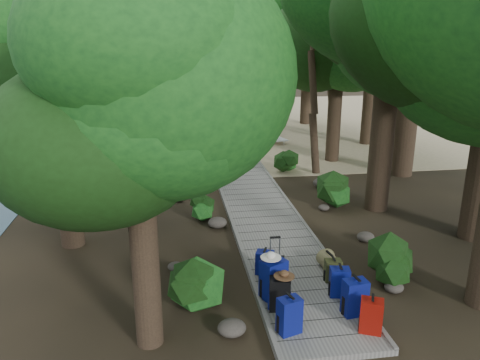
{
  "coord_description": "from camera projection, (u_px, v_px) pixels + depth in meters",
  "views": [
    {
      "loc": [
        -2.51,
        -10.95,
        5.01
      ],
      "look_at": [
        -0.59,
        1.73,
        1.0
      ],
      "focal_mm": 35.0,
      "sensor_mm": 36.0,
      "label": 1
    }
  ],
  "objects": [
    {
      "name": "ground",
      "position": [
        272.0,
        235.0,
        12.19
      ],
      "size": [
        120.0,
        120.0,
        0.0
      ],
      "primitive_type": "plane",
      "color": "#2F2517",
      "rests_on": "ground"
    },
    {
      "name": "backpack_right_a",
      "position": [
        371.0,
        314.0,
        7.96
      ],
      "size": [
        0.45,
        0.4,
        0.67
      ],
      "primitive_type": null,
      "rotation": [
        0.0,
        0.0,
        -0.43
      ],
      "color": "maroon",
      "rests_on": "boardwalk"
    },
    {
      "name": "shrub_right_b",
      "position": [
        332.0,
        189.0,
        14.09
      ],
      "size": [
        1.21,
        1.21,
        1.09
      ],
      "primitive_type": null,
      "color": "#154617",
      "rests_on": "ground"
    },
    {
      "name": "backpack_right_c",
      "position": [
        340.0,
        281.0,
        9.07
      ],
      "size": [
        0.42,
        0.33,
        0.64
      ],
      "primitive_type": null,
      "rotation": [
        0.0,
        0.0,
        -0.18
      ],
      "color": "navy",
      "rests_on": "boardwalk"
    },
    {
      "name": "tree_right_c",
      "position": [
        391.0,
        41.0,
        12.61
      ],
      "size": [
        5.57,
        5.57,
        9.65
      ],
      "primitive_type": null,
      "color": "black",
      "rests_on": "ground"
    },
    {
      "name": "rock_left_d",
      "position": [
        179.0,
        199.0,
        14.6
      ],
      "size": [
        0.26,
        0.24,
        0.14
      ],
      "primitive_type": null,
      "color": "#4C473F",
      "rests_on": "ground"
    },
    {
      "name": "tree_back_c",
      "position": [
        309.0,
        41.0,
        25.98
      ],
      "size": [
        5.13,
        5.13,
        9.24
      ],
      "primitive_type": null,
      "color": "black",
      "rests_on": "ground"
    },
    {
      "name": "tree_back_b",
      "position": [
        238.0,
        39.0,
        26.18
      ],
      "size": [
        5.32,
        5.32,
        9.5
      ],
      "primitive_type": null,
      "color": "black",
      "rests_on": "ground"
    },
    {
      "name": "backpack_right_d",
      "position": [
        333.0,
        269.0,
        9.64
      ],
      "size": [
        0.36,
        0.27,
        0.51
      ],
      "primitive_type": null,
      "rotation": [
        0.0,
        0.0,
        -0.1
      ],
      "color": "#313618",
      "rests_on": "boardwalk"
    },
    {
      "name": "hat_white",
      "position": [
        271.0,
        254.0,
        8.78
      ],
      "size": [
        0.4,
        0.4,
        0.13
      ],
      "primitive_type": null,
      "color": "silver",
      "rests_on": "backpack_left_c"
    },
    {
      "name": "tree_right_e",
      "position": [
        337.0,
        63.0,
        18.19
      ],
      "size": [
        4.37,
        4.37,
        7.87
      ],
      "primitive_type": null,
      "color": "black",
      "rests_on": "ground"
    },
    {
      "name": "palm_right_a",
      "position": [
        322.0,
        82.0,
        16.84
      ],
      "size": [
        3.93,
        3.93,
        6.7
      ],
      "primitive_type": null,
      "color": "#154112",
      "rests_on": "ground"
    },
    {
      "name": "tree_left_c",
      "position": [
        113.0,
        73.0,
        12.93
      ],
      "size": [
        4.57,
        4.57,
        7.96
      ],
      "primitive_type": null,
      "color": "black",
      "rests_on": "ground"
    },
    {
      "name": "tree_right_f",
      "position": [
        374.0,
        47.0,
        21.03
      ],
      "size": [
        5.01,
        5.01,
        8.95
      ],
      "primitive_type": null,
      "color": "black",
      "rests_on": "ground"
    },
    {
      "name": "backpack_left_d",
      "position": [
        265.0,
        261.0,
        9.93
      ],
      "size": [
        0.44,
        0.38,
        0.56
      ],
      "primitive_type": null,
      "rotation": [
        0.0,
        0.0,
        -0.39
      ],
      "color": "navy",
      "rests_on": "boardwalk"
    },
    {
      "name": "tree_left_a",
      "position": [
        138.0,
        158.0,
        7.0
      ],
      "size": [
        3.89,
        3.89,
        6.48
      ],
      "primitive_type": null,
      "color": "black",
      "rests_on": "ground"
    },
    {
      "name": "sun_lounger",
      "position": [
        276.0,
        136.0,
        22.44
      ],
      "size": [
        1.14,
        2.06,
        0.63
      ],
      "primitive_type": null,
      "rotation": [
        0.0,
        0.0,
        0.27
      ],
      "color": "silver",
      "rests_on": "sand_beach"
    },
    {
      "name": "rock_right_c",
      "position": [
        324.0,
        208.0,
        13.87
      ],
      "size": [
        0.33,
        0.3,
        0.18
      ],
      "primitive_type": null,
      "color": "#4C473F",
      "rests_on": "ground"
    },
    {
      "name": "suitcase_on_boardwalk",
      "position": [
        274.0,
        271.0,
        9.49
      ],
      "size": [
        0.43,
        0.3,
        0.6
      ],
      "primitive_type": null,
      "rotation": [
        0.0,
        0.0,
        -0.25
      ],
      "color": "black",
      "rests_on": "boardwalk"
    },
    {
      "name": "tree_left_b",
      "position": [
        55.0,
        81.0,
        10.45
      ],
      "size": [
        4.46,
        4.46,
        8.03
      ],
      "primitive_type": null,
      "color": "black",
      "rests_on": "ground"
    },
    {
      "name": "shrub_left_a",
      "position": [
        197.0,
        279.0,
        8.9
      ],
      "size": [
        1.22,
        1.22,
        1.1
      ],
      "primitive_type": null,
      "color": "#154617",
      "rests_on": "ground"
    },
    {
      "name": "duffel_right_khaki",
      "position": [
        329.0,
        262.0,
        10.13
      ],
      "size": [
        0.44,
        0.59,
        0.35
      ],
      "primitive_type": null,
      "rotation": [
        0.0,
        0.0,
        0.19
      ],
      "color": "olive",
      "rests_on": "boardwalk"
    },
    {
      "name": "rock_right_b",
      "position": [
        366.0,
        237.0,
        11.79
      ],
      "size": [
        0.44,
        0.4,
        0.24
      ],
      "primitive_type": null,
      "color": "#4C473F",
      "rests_on": "ground"
    },
    {
      "name": "rock_right_a",
      "position": [
        394.0,
        287.0,
        9.47
      ],
      "size": [
        0.4,
        0.36,
        0.22
      ],
      "primitive_type": null,
      "color": "#4C473F",
      "rests_on": "ground"
    },
    {
      "name": "shrub_right_a",
      "position": [
        397.0,
        262.0,
        9.8
      ],
      "size": [
        0.99,
        0.99,
        0.89
      ],
      "primitive_type": null,
      "color": "#154617",
      "rests_on": "ground"
    },
    {
      "name": "shrub_left_c",
      "position": [
        171.0,
        167.0,
        16.15
      ],
      "size": [
        1.35,
        1.35,
        1.22
      ],
      "primitive_type": null,
      "color": "#154617",
      "rests_on": "ground"
    },
    {
      "name": "boardwalk",
      "position": [
        265.0,
        219.0,
        13.11
      ],
      "size": [
        2.0,
        12.0,
        0.12
      ],
      "primitive_type": "cube",
      "color": "gray",
      "rests_on": "ground"
    },
    {
      "name": "rock_right_d",
      "position": [
        322.0,
        183.0,
        15.92
      ],
      "size": [
        0.61,
        0.55,
        0.34
      ],
      "primitive_type": null,
      "color": "#4C473F",
      "rests_on": "ground"
    },
    {
      "name": "kayak",
      "position": [
        152.0,
        144.0,
        21.4
      ],
      "size": [
        1.08,
        3.55,
        0.35
      ],
      "primitive_type": "ellipsoid",
      "rotation": [
        0.0,
        0.0,
        -0.09
      ],
      "color": "#AE230E",
      "rests_on": "sand_beach"
    },
    {
      "name": "backpack_left_b",
      "position": [
        280.0,
        292.0,
        8.59
      ],
      "size": [
        0.43,
        0.34,
        0.7
      ],
      "primitive_type": null,
      "rotation": [
        0.0,
        0.0,
        -0.2
      ],
      "color": "black",
      "rests_on": "boardwalk"
    },
    {
      "name": "sand_beach",
      "position": [
        214.0,
        124.0,
        27.29
      ],
      "size": [
        40.0,
        22.0,
        0.02
      ],
      "primitive_type": "cube",
      "color": "tan",
      "rests_on": "ground"
    },
    {
      "name": "tree_back_d",
      "position": [
        113.0,
        46.0,
        23.6
      ],
      "size": [
        5.31,
        5.31,
        8.85
      ],
      "primitive_type": null,
      "color": "black",
      "rests_on": "ground"
    },
    {
      "name": "backpack_right_b",
      "position": [
        355.0,
        295.0,
        8.45
      ],
      "size": [
        0.45,
        0.34,
        0.75
      ],
      "primitive_type": null,
      "rotation": [
        0.0,
        0.0,
        0.12
      ],
      "color": "navy",
      "rests_on": "boardwalk"
    },
    {
      "name": "shrub_right_c",
      "position": [
        287.0,
        162.0,
        17.65
      ],
      "size": [
        0.87,
        0.87,
        0.78
      ],
      "primitive_type": null,
      "color": "#154617",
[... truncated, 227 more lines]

